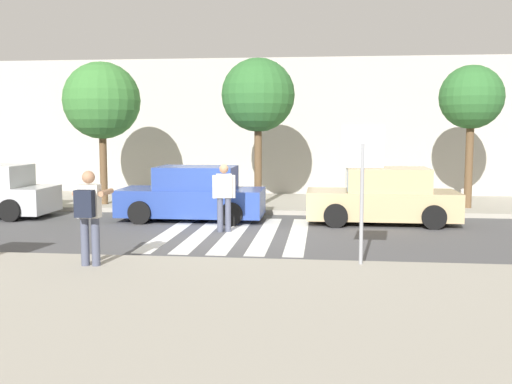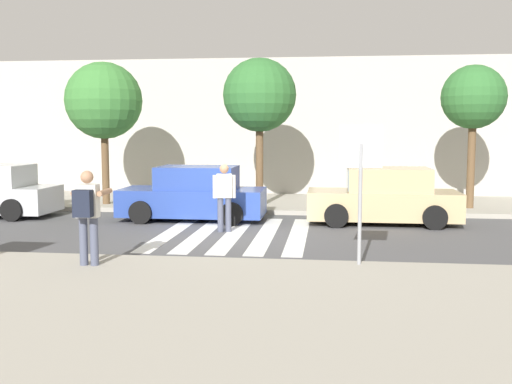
{
  "view_description": "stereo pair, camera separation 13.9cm",
  "coord_description": "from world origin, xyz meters",
  "px_view_note": "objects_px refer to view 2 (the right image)",
  "views": [
    {
      "loc": [
        2.2,
        -14.4,
        2.61
      ],
      "look_at": [
        0.6,
        -0.2,
        1.1
      ],
      "focal_mm": 42.0,
      "sensor_mm": 36.0,
      "label": 1
    },
    {
      "loc": [
        2.33,
        -14.38,
        2.61
      ],
      "look_at": [
        0.6,
        -0.2,
        1.1
      ],
      "focal_mm": 42.0,
      "sensor_mm": 36.0,
      "label": 2
    }
  ],
  "objects_px": {
    "photographer_with_backpack": "(87,209)",
    "street_tree_center": "(260,96)",
    "stop_sign": "(361,164)",
    "parked_car_blue": "(194,195)",
    "street_tree_west": "(104,101)",
    "pedestrian_crossing": "(224,194)",
    "parked_car_tan": "(384,198)",
    "street_tree_east": "(474,98)"
  },
  "relations": [
    {
      "from": "stop_sign",
      "to": "street_tree_west",
      "type": "relative_size",
      "value": 0.55
    },
    {
      "from": "stop_sign",
      "to": "parked_car_blue",
      "type": "height_order",
      "value": "stop_sign"
    },
    {
      "from": "pedestrian_crossing",
      "to": "street_tree_west",
      "type": "distance_m",
      "value": 6.73
    },
    {
      "from": "parked_car_blue",
      "to": "street_tree_west",
      "type": "relative_size",
      "value": 0.88
    },
    {
      "from": "street_tree_center",
      "to": "street_tree_east",
      "type": "xyz_separation_m",
      "value": [
        6.61,
        0.34,
        -0.1
      ]
    },
    {
      "from": "parked_car_blue",
      "to": "pedestrian_crossing",
      "type": "bearing_deg",
      "value": -57.01
    },
    {
      "from": "parked_car_blue",
      "to": "street_tree_center",
      "type": "distance_m",
      "value": 4.05
    },
    {
      "from": "street_tree_east",
      "to": "pedestrian_crossing",
      "type": "bearing_deg",
      "value": -147.43
    },
    {
      "from": "photographer_with_backpack",
      "to": "street_tree_east",
      "type": "relative_size",
      "value": 0.39
    },
    {
      "from": "pedestrian_crossing",
      "to": "street_tree_center",
      "type": "bearing_deg",
      "value": 84.29
    },
    {
      "from": "pedestrian_crossing",
      "to": "street_tree_west",
      "type": "bearing_deg",
      "value": 138.82
    },
    {
      "from": "parked_car_tan",
      "to": "street_tree_west",
      "type": "relative_size",
      "value": 0.88
    },
    {
      "from": "parked_car_tan",
      "to": "street_tree_center",
      "type": "relative_size",
      "value": 0.87
    },
    {
      "from": "photographer_with_backpack",
      "to": "street_tree_center",
      "type": "distance_m",
      "value": 9.34
    },
    {
      "from": "street_tree_west",
      "to": "street_tree_center",
      "type": "xyz_separation_m",
      "value": [
        5.11,
        0.04,
        0.14
      ]
    },
    {
      "from": "parked_car_tan",
      "to": "street_tree_east",
      "type": "distance_m",
      "value": 4.81
    },
    {
      "from": "stop_sign",
      "to": "street_tree_center",
      "type": "relative_size",
      "value": 0.54
    },
    {
      "from": "stop_sign",
      "to": "parked_car_blue",
      "type": "relative_size",
      "value": 0.62
    },
    {
      "from": "parked_car_blue",
      "to": "street_tree_east",
      "type": "xyz_separation_m",
      "value": [
        8.23,
        2.62,
        2.82
      ]
    },
    {
      "from": "street_tree_west",
      "to": "street_tree_center",
      "type": "relative_size",
      "value": 0.99
    },
    {
      "from": "pedestrian_crossing",
      "to": "street_tree_east",
      "type": "distance_m",
      "value": 8.72
    },
    {
      "from": "parked_car_blue",
      "to": "parked_car_tan",
      "type": "relative_size",
      "value": 1.0
    },
    {
      "from": "pedestrian_crossing",
      "to": "parked_car_tan",
      "type": "xyz_separation_m",
      "value": [
        4.14,
        1.86,
        -0.25
      ]
    },
    {
      "from": "street_tree_east",
      "to": "stop_sign",
      "type": "bearing_deg",
      "value": -114.57
    },
    {
      "from": "photographer_with_backpack",
      "to": "street_tree_west",
      "type": "distance_m",
      "value": 9.51
    },
    {
      "from": "stop_sign",
      "to": "street_tree_west",
      "type": "bearing_deg",
      "value": 134.58
    },
    {
      "from": "stop_sign",
      "to": "photographer_with_backpack",
      "type": "bearing_deg",
      "value": -171.7
    },
    {
      "from": "street_tree_west",
      "to": "pedestrian_crossing",
      "type": "bearing_deg",
      "value": -41.18
    },
    {
      "from": "parked_car_blue",
      "to": "street_tree_west",
      "type": "height_order",
      "value": "street_tree_west"
    },
    {
      "from": "stop_sign",
      "to": "street_tree_west",
      "type": "height_order",
      "value": "street_tree_west"
    },
    {
      "from": "stop_sign",
      "to": "street_tree_east",
      "type": "distance_m",
      "value": 9.34
    },
    {
      "from": "parked_car_tan",
      "to": "street_tree_center",
      "type": "height_order",
      "value": "street_tree_center"
    },
    {
      "from": "parked_car_blue",
      "to": "photographer_with_backpack",
      "type": "bearing_deg",
      "value": -94.24
    },
    {
      "from": "parked_car_tan",
      "to": "street_tree_east",
      "type": "height_order",
      "value": "street_tree_east"
    },
    {
      "from": "stop_sign",
      "to": "photographer_with_backpack",
      "type": "height_order",
      "value": "stop_sign"
    },
    {
      "from": "parked_car_tan",
      "to": "street_tree_east",
      "type": "xyz_separation_m",
      "value": [
        2.88,
        2.62,
        2.82
      ]
    },
    {
      "from": "street_tree_west",
      "to": "street_tree_center",
      "type": "bearing_deg",
      "value": 0.46
    },
    {
      "from": "pedestrian_crossing",
      "to": "street_tree_west",
      "type": "height_order",
      "value": "street_tree_west"
    },
    {
      "from": "stop_sign",
      "to": "parked_car_blue",
      "type": "bearing_deg",
      "value": 127.38
    },
    {
      "from": "street_tree_west",
      "to": "street_tree_center",
      "type": "height_order",
      "value": "street_tree_center"
    },
    {
      "from": "parked_car_blue",
      "to": "street_tree_west",
      "type": "bearing_deg",
      "value": 147.21
    },
    {
      "from": "parked_car_tan",
      "to": "photographer_with_backpack",
      "type": "bearing_deg",
      "value": -132.03
    }
  ]
}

